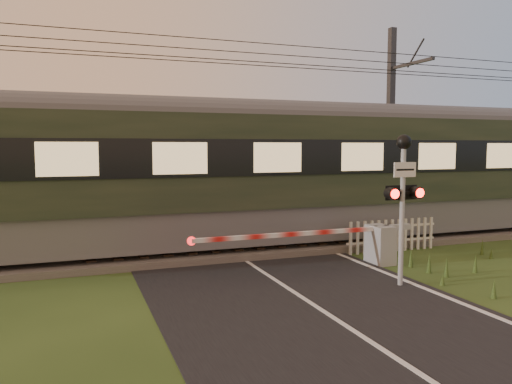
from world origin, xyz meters
name	(u,v)px	position (x,y,z in m)	size (l,w,h in m)	color
ground	(337,321)	(0.00, 0.00, 0.00)	(160.00, 160.00, 0.00)	#273C17
road	(345,325)	(0.02, -0.23, 0.01)	(6.00, 140.00, 0.03)	black
track_bed	(228,248)	(0.00, 6.50, 0.07)	(140.00, 3.40, 0.39)	#47423D
overhead_wires	(227,54)	(0.00, 6.50, 5.72)	(120.00, 0.62, 0.62)	black
boom_gate	(371,243)	(2.97, 3.46, 0.57)	(6.06, 0.78, 1.03)	gray
crossing_signal	(403,183)	(2.44, 1.50, 2.29)	(0.85, 0.35, 3.32)	gray
picket_fence	(392,235)	(4.44, 4.60, 0.48)	(3.02, 0.08, 0.95)	silver
catenary_mast	(391,125)	(7.26, 8.73, 3.91)	(0.24, 2.47, 7.54)	#2D2D30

